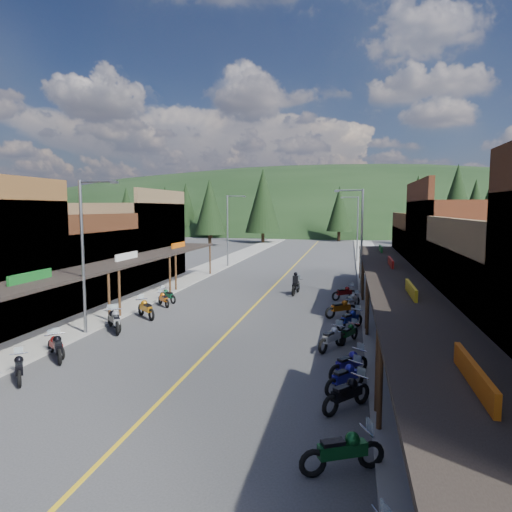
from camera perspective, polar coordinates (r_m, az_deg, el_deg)
The scene contains 45 objects.
ground at distance 28.33m, azimuth -1.39°, elevation -7.44°, with size 220.00×220.00×0.00m, color #38383A.
centerline at distance 47.71m, azimuth 4.07°, elevation -1.94°, with size 0.15×90.00×0.01m, color gold.
sidewalk_west at distance 49.60m, azimuth -5.95°, elevation -1.57°, with size 3.40×94.00×0.15m, color gray.
sidewalk_east at distance 47.35m, azimuth 14.57°, elevation -2.09°, with size 3.40×94.00×0.15m, color gray.
shop_west_2 at distance 35.09m, azimuth -23.17°, elevation -1.11°, with size 10.90×9.00×6.20m.
shop_west_3 at distance 43.19m, azimuth -15.98°, elevation 1.70°, with size 10.90×10.20×8.20m.
shop_east_2 at distance 29.67m, azimuth 26.33°, elevation -0.55°, with size 10.90×9.00×8.20m.
shop_east_3 at distance 39.08m, azimuth 22.70°, elevation -0.42°, with size 10.90×10.20×6.20m.
streetlight_0 at distance 24.76m, azimuth -20.59°, elevation 0.70°, with size 2.16×0.18×8.00m.
streetlight_1 at distance 50.64m, azimuth -3.43°, elevation 3.59°, with size 2.16×0.18×8.00m.
streetlight_2 at distance 34.91m, azimuth 12.84°, elevation 2.36°, with size 2.16×0.18×8.00m.
streetlight_3 at distance 56.88m, azimuth 12.43°, elevation 3.72°, with size 2.16×0.18×8.00m.
ridge_hill at distance 162.09m, azimuth 9.51°, elevation 3.59°, with size 310.00×140.00×60.00m, color black.
pine_0 at distance 100.16m, azimuth -15.87°, elevation 5.72°, with size 5.04×5.04×11.00m.
pine_1 at distance 101.46m, azimuth -5.67°, elevation 6.34°, with size 5.88×5.88×12.50m.
pine_2 at distance 86.39m, azimuth 0.87°, elevation 6.93°, with size 6.72×6.72×14.00m.
pine_3 at distance 92.86m, azimuth 10.38°, elevation 5.84°, with size 5.04×5.04×11.00m.
pine_4 at distance 87.63m, azimuth 19.53°, elevation 6.09°, with size 5.88×5.88×12.50m.
pine_5 at distance 102.66m, azimuth 27.56°, elevation 6.11°, with size 6.72×6.72×14.00m.
pine_7 at distance 109.73m, azimuth -8.74°, elevation 6.27°, with size 5.88×5.88×12.50m.
pine_8 at distance 72.57m, azimuth -11.25°, elevation 5.41°, with size 4.48×4.48×10.00m.
pine_9 at distance 73.99m, azimuth 25.70°, elevation 5.25°, with size 4.93×4.93×10.80m.
pine_10 at distance 80.58m, azimuth -5.84°, elevation 6.11°, with size 5.38×5.38×11.60m.
pine_11 at distance 66.28m, azimuth 23.82°, elevation 6.01°, with size 5.82×5.82×12.40m.
bike_west_2 at distance 20.01m, azimuth -27.50°, elevation -12.20°, with size 0.66×1.97×1.13m, color black, non-canonical shape.
bike_west_3 at distance 21.95m, azimuth -23.53°, elevation -10.28°, with size 0.72×2.16×1.24m, color black, non-canonical shape.
bike_west_4 at distance 22.51m, azimuth -23.73°, elevation -10.11°, with size 0.62×1.87×1.07m, color #620D0D, non-canonical shape.
bike_west_5 at distance 25.68m, azimuth -17.09°, elevation -7.60°, with size 0.77×2.32×1.32m, color gray, non-canonical shape.
bike_west_6 at distance 26.07m, azimuth -17.31°, elevation -7.49°, with size 0.73×2.19×1.25m, color black, non-canonical shape.
bike_west_7 at distance 28.26m, azimuth -13.59°, elevation -6.30°, with size 0.75×2.26×1.29m, color #AC690C, non-canonical shape.
bike_west_8 at distance 31.41m, azimuth -11.48°, elevation -5.23°, with size 0.62×1.86×1.07m, color #BF590D, non-canonical shape.
bike_west_9 at distance 32.59m, azimuth -10.99°, elevation -4.78°, with size 0.64×1.92×1.10m, color #0C3F23, non-canonical shape.
bike_east_1 at distance 12.48m, azimuth 10.77°, elevation -22.61°, with size 0.73×2.20×1.26m, color #0E471C, non-canonical shape.
bike_east_2 at distance 15.77m, azimuth 11.29°, elevation -16.34°, with size 0.72×2.17×1.24m, color black, non-canonical shape.
bike_east_3 at distance 17.20m, azimuth 11.10°, elevation -14.50°, with size 0.69×2.07×1.18m, color navy, non-canonical shape.
bike_east_4 at distance 18.50m, azimuth 11.53°, elevation -12.94°, with size 0.72×2.17×1.24m, color navy, non-canonical shape.
bike_east_5 at distance 21.83m, azimuth 9.43°, elevation -9.93°, with size 0.73×2.18×1.24m, color #A5A6AB, non-canonical shape.
bike_east_6 at distance 23.13m, azimuth 11.53°, elevation -9.29°, with size 0.62×1.86×1.06m, color #0B3A15, non-canonical shape.
bike_east_7 at distance 25.58m, azimuth 11.67°, elevation -7.63°, with size 0.71×2.13×1.22m, color navy, non-canonical shape.
bike_east_8 at distance 28.13m, azimuth 10.57°, elevation -6.33°, with size 0.73×2.20×1.26m, color #9F4D0B, non-canonical shape.
bike_east_9 at distance 31.03m, azimuth 11.88°, elevation -5.37°, with size 0.63×1.88×1.07m, color #A0A0A6, non-canonical shape.
bike_east_10 at distance 33.42m, azimuth 10.98°, elevation -4.44°, with size 0.69×2.06×1.18m, color maroon, non-canonical shape.
rider_on_bike at distance 35.08m, azimuth 5.00°, elevation -3.66°, with size 0.99×2.39×1.77m.
pedestrian_east_a at distance 22.88m, azimuth 15.91°, elevation -8.47°, with size 0.59×0.39×1.61m, color #241C2A.
pedestrian_east_b at distance 42.72m, azimuth 14.75°, elevation -1.70°, with size 0.83×0.48×1.71m, color brown.
Camera 1 is at (6.26, -26.84, 6.58)m, focal length 32.00 mm.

